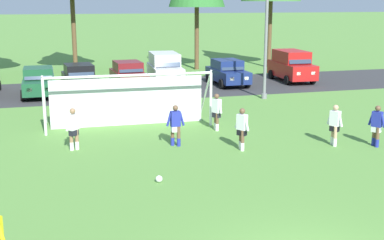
# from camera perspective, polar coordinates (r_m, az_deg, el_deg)

# --- Properties ---
(ground_plane) EXTENTS (400.00, 400.00, 0.00)m
(ground_plane) POSITION_cam_1_polar(r_m,az_deg,el_deg) (24.86, -3.38, 0.11)
(ground_plane) COLOR #598C3D
(parking_lot_strip) EXTENTS (52.00, 8.40, 0.01)m
(parking_lot_strip) POSITION_cam_1_polar(r_m,az_deg,el_deg) (33.52, -6.63, 3.47)
(parking_lot_strip) COLOR #333335
(parking_lot_strip) RESTS_ON ground
(soccer_ball) EXTENTS (0.22, 0.22, 0.22)m
(soccer_ball) POSITION_cam_1_polar(r_m,az_deg,el_deg) (16.32, -3.69, -6.56)
(soccer_ball) COLOR white
(soccer_ball) RESTS_ON ground
(soccer_goal) EXTENTS (7.46, 2.11, 2.57)m
(soccer_goal) POSITION_cam_1_polar(r_m,az_deg,el_deg) (23.36, -7.09, 2.42)
(soccer_goal) COLOR white
(soccer_goal) RESTS_ON ground
(player_striker_near) EXTENTS (0.74, 0.32, 1.64)m
(player_striker_near) POSITION_cam_1_polar(r_m,az_deg,el_deg) (20.08, -1.85, -0.62)
(player_striker_near) COLOR brown
(player_striker_near) RESTS_ON ground
(player_midfield_center) EXTENTS (0.64, 0.52, 1.64)m
(player_midfield_center) POSITION_cam_1_polar(r_m,az_deg,el_deg) (20.03, -13.05, -1.00)
(player_midfield_center) COLOR #936B4C
(player_midfield_center) RESTS_ON ground
(player_defender_far) EXTENTS (0.40, 0.71, 1.64)m
(player_defender_far) POSITION_cam_1_polar(r_m,az_deg,el_deg) (20.91, 15.59, -0.56)
(player_defender_far) COLOR tan
(player_defender_far) RESTS_ON ground
(player_winger_left) EXTENTS (0.39, 0.72, 1.64)m
(player_winger_left) POSITION_cam_1_polar(r_m,az_deg,el_deg) (22.53, 2.74, 0.90)
(player_winger_left) COLOR brown
(player_winger_left) RESTS_ON ground
(player_winger_right) EXTENTS (0.41, 0.70, 1.64)m
(player_winger_right) POSITION_cam_1_polar(r_m,az_deg,el_deg) (21.27, 19.85, -0.63)
(player_winger_right) COLOR brown
(player_winger_right) RESTS_ON ground
(player_trailing_back) EXTENTS (0.40, 0.71, 1.64)m
(player_trailing_back) POSITION_cam_1_polar(r_m,az_deg,el_deg) (19.62, 5.57, -1.01)
(player_trailing_back) COLOR brown
(player_trailing_back) RESTS_ON ground
(parked_car_slot_center_left) EXTENTS (2.04, 4.20, 1.72)m
(parked_car_slot_center_left) POSITION_cam_1_polar(r_m,az_deg,el_deg) (31.94, -16.68, 4.10)
(parked_car_slot_center_left) COLOR #194C2D
(parked_car_slot_center_left) RESTS_ON ground
(parked_car_slot_center) EXTENTS (2.28, 4.33, 1.72)m
(parked_car_slot_center) POSITION_cam_1_polar(r_m,az_deg,el_deg) (32.92, -12.41, 4.60)
(parked_car_slot_center) COLOR black
(parked_car_slot_center) RESTS_ON ground
(parked_car_slot_center_right) EXTENTS (2.22, 4.30, 1.72)m
(parked_car_slot_center_right) POSITION_cam_1_polar(r_m,az_deg,el_deg) (33.88, -7.09, 5.05)
(parked_car_slot_center_right) COLOR maroon
(parked_car_slot_center_right) RESTS_ON ground
(parked_car_slot_right) EXTENTS (2.34, 4.70, 2.16)m
(parked_car_slot_right) POSITION_cam_1_polar(r_m,az_deg,el_deg) (34.82, -3.04, 5.74)
(parked_car_slot_right) COLOR silver
(parked_car_slot_right) RESTS_ON ground
(parked_car_slot_far_right) EXTENTS (2.12, 4.24, 1.72)m
(parked_car_slot_far_right) POSITION_cam_1_polar(r_m,az_deg,el_deg) (34.76, 3.99, 5.32)
(parked_car_slot_far_right) COLOR navy
(parked_car_slot_far_right) RESTS_ON ground
(parked_car_slot_end) EXTENTS (2.27, 4.67, 2.16)m
(parked_car_slot_end) POSITION_cam_1_polar(r_m,az_deg,el_deg) (37.09, 11.03, 5.98)
(parked_car_slot_end) COLOR red
(parked_car_slot_end) RESTS_ON ground
(street_lamp) EXTENTS (2.00, 0.32, 8.11)m
(street_lamp) POSITION_cam_1_polar(r_m,az_deg,el_deg) (29.88, 8.57, 10.32)
(street_lamp) COLOR slate
(street_lamp) RESTS_ON ground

